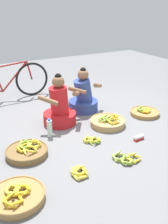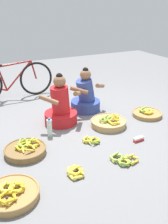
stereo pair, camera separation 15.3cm
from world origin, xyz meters
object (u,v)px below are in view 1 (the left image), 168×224
at_px(packet_carton_stack, 139,138).
at_px(loose_bananas_front_left, 126,159).
at_px(banana_basket_front_right, 17,196).
at_px(loose_bananas_near_vendor, 92,140).
at_px(banana_basket_back_center, 145,112).
at_px(vendor_woman_front, 59,108).
at_px(vendor_woman_behind, 83,97).
at_px(bicycle_leaning, 7,82).
at_px(loose_bananas_mid_left, 79,172).
at_px(banana_basket_mid_right, 108,122).
at_px(water_bottle, 50,128).
at_px(banana_basket_front_center, 27,151).

bearing_deg(packet_carton_stack, loose_bananas_front_left, -146.29).
xyz_separation_m(banana_basket_front_right, loose_bananas_near_vendor, (1.23, 0.62, -0.02)).
bearing_deg(banana_basket_back_center, vendor_woman_front, 164.09).
bearing_deg(packet_carton_stack, vendor_woman_behind, 97.00).
distance_m(bicycle_leaning, loose_bananas_front_left, 2.94).
xyz_separation_m(vendor_woman_behind, loose_bananas_mid_left, (-0.94, -1.60, -0.22)).
relative_size(vendor_woman_front, loose_bananas_mid_left, 3.39).
bearing_deg(vendor_woman_behind, banana_basket_front_right, -135.12).
bearing_deg(loose_bananas_front_left, vendor_woman_behind, 79.10).
distance_m(banana_basket_mid_right, water_bottle, 0.95).
distance_m(banana_basket_front_right, packet_carton_stack, 1.87).
bearing_deg(loose_bananas_mid_left, packet_carton_stack, 14.10).
bearing_deg(packet_carton_stack, banana_basket_front_center, 165.03).
relative_size(banana_basket_front_center, banana_basket_front_right, 0.96).
distance_m(loose_bananas_near_vendor, packet_carton_stack, 0.67).
distance_m(vendor_woman_behind, packet_carton_stack, 1.35).
bearing_deg(loose_bananas_near_vendor, banana_basket_front_right, -153.35).
bearing_deg(banana_basket_back_center, bicycle_leaning, 134.94).
distance_m(banana_basket_back_center, water_bottle, 1.73).
xyz_separation_m(banana_basket_back_center, banana_basket_front_center, (-2.16, -0.23, 0.01)).
height_order(vendor_woman_behind, bicycle_leaning, vendor_woman_behind).
xyz_separation_m(vendor_woman_front, banana_basket_back_center, (1.42, -0.40, -0.22)).
bearing_deg(loose_bananas_front_left, loose_bananas_near_vendor, 101.76).
bearing_deg(packet_carton_stack, loose_bananas_near_vendor, 155.25).
bearing_deg(vendor_woman_behind, banana_basket_back_center, -39.88).
xyz_separation_m(banana_basket_mid_right, packet_carton_stack, (0.12, -0.60, -0.03)).
bearing_deg(banana_basket_front_center, packet_carton_stack, -14.97).
distance_m(vendor_woman_front, banana_basket_back_center, 1.49).
relative_size(vendor_woman_behind, banana_basket_back_center, 1.55).
relative_size(water_bottle, packet_carton_stack, 1.67).
distance_m(vendor_woman_front, packet_carton_stack, 1.30).
height_order(banana_basket_front_center, water_bottle, water_bottle).
bearing_deg(loose_bananas_mid_left, banana_basket_mid_right, 41.85).
distance_m(vendor_woman_behind, loose_bananas_mid_left, 1.87).
bearing_deg(banana_basket_mid_right, water_bottle, 173.60).
height_order(banana_basket_mid_right, packet_carton_stack, banana_basket_mid_right).
height_order(water_bottle, packet_carton_stack, water_bottle).
bearing_deg(vendor_woman_behind, loose_bananas_near_vendor, -112.86).
distance_m(vendor_woman_behind, water_bottle, 1.09).
xyz_separation_m(banana_basket_front_right, loose_bananas_front_left, (1.36, 0.02, -0.02)).
height_order(bicycle_leaning, loose_bananas_near_vendor, bicycle_leaning).
distance_m(vendor_woman_behind, banana_basket_front_center, 1.64).
height_order(banana_basket_back_center, packet_carton_stack, banana_basket_back_center).
xyz_separation_m(banana_basket_front_center, loose_bananas_mid_left, (0.39, -0.68, -0.02)).
relative_size(loose_bananas_front_left, water_bottle, 1.16).
bearing_deg(banana_basket_front_center, vendor_woman_front, 40.43).
bearing_deg(banana_basket_front_right, vendor_woman_front, 51.78).
relative_size(banana_basket_mid_right, packet_carton_stack, 3.32).
bearing_deg(bicycle_leaning, water_bottle, -85.40).
height_order(banana_basket_back_center, loose_bananas_front_left, banana_basket_back_center).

